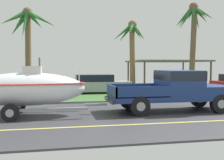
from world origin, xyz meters
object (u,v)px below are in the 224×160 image
object	(u,v)px
boat_on_trailer	(26,89)
palm_tree_near_left	(28,30)
parked_sedan_near	(97,84)
pickup_truck_towing	(178,88)
palm_tree_mid	(193,27)
carport_awning	(166,62)
palm_tree_near_right	(132,40)

from	to	relation	value
boat_on_trailer	palm_tree_near_left	world-z (taller)	palm_tree_near_left
boat_on_trailer	parked_sedan_near	xyz separation A→B (m)	(3.97, 8.19, -0.43)
pickup_truck_towing	boat_on_trailer	xyz separation A→B (m)	(-6.48, -0.00, 0.09)
parked_sedan_near	palm_tree_mid	xyz separation A→B (m)	(6.98, -1.06, 4.21)
pickup_truck_towing	carport_awning	xyz separation A→B (m)	(4.29, 11.59, 1.37)
carport_awning	pickup_truck_towing	bearing A→B (deg)	-110.33
boat_on_trailer	palm_tree_near_left	xyz separation A→B (m)	(-0.58, 6.32, 3.15)
palm_tree_near_right	palm_tree_mid	xyz separation A→B (m)	(3.87, -2.66, 0.82)
carport_awning	palm_tree_mid	size ratio (longest dim) A/B	0.94
pickup_truck_towing	carport_awning	bearing A→B (deg)	69.67
palm_tree_near_right	boat_on_trailer	bearing A→B (deg)	-125.86
palm_tree_near_left	carport_awning	bearing A→B (deg)	24.89
boat_on_trailer	palm_tree_near_right	xyz separation A→B (m)	(7.07, 9.79, 2.96)
palm_tree_mid	pickup_truck_towing	bearing A→B (deg)	-122.08
boat_on_trailer	carport_awning	size ratio (longest dim) A/B	0.94
palm_tree_near_left	palm_tree_near_right	xyz separation A→B (m)	(7.66, 3.47, -0.20)
parked_sedan_near	palm_tree_mid	size ratio (longest dim) A/B	0.71
carport_awning	palm_tree_near_left	xyz separation A→B (m)	(-11.36, -5.27, 1.88)
palm_tree_near_left	boat_on_trailer	bearing A→B (deg)	-84.72
pickup_truck_towing	palm_tree_near_left	xyz separation A→B (m)	(-7.06, 6.32, 3.24)
palm_tree_near_right	pickup_truck_towing	bearing A→B (deg)	-93.47
boat_on_trailer	palm_tree_near_right	bearing A→B (deg)	54.14
pickup_truck_towing	boat_on_trailer	world-z (taller)	boat_on_trailer
boat_on_trailer	parked_sedan_near	bearing A→B (deg)	64.13
boat_on_trailer	palm_tree_near_left	bearing A→B (deg)	95.28
palm_tree_near_right	parked_sedan_near	bearing A→B (deg)	-152.81
palm_tree_mid	parked_sedan_near	bearing A→B (deg)	171.32
palm_tree_near_left	palm_tree_mid	distance (m)	11.58
palm_tree_near_left	palm_tree_near_right	world-z (taller)	palm_tree_near_right
pickup_truck_towing	palm_tree_near_right	world-z (taller)	palm_tree_near_right
parked_sedan_near	carport_awning	world-z (taller)	carport_awning
palm_tree_near_left	palm_tree_mid	xyz separation A→B (m)	(11.53, 0.81, 0.62)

